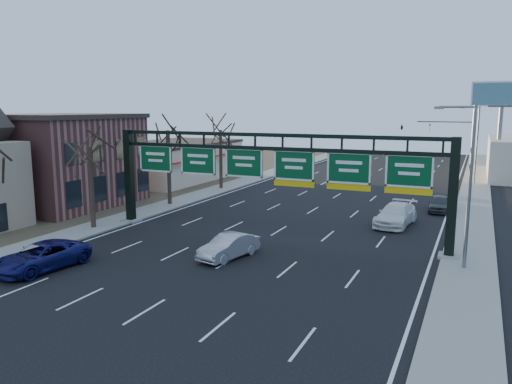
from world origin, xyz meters
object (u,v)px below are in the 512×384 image
at_px(car_silver_sedan, 229,246).
at_px(car_white_wagon, 396,215).
at_px(sign_gantry, 271,171).
at_px(car_blue_suv, 42,256).

height_order(car_silver_sedan, car_white_wagon, car_white_wagon).
distance_m(sign_gantry, car_silver_sedan, 6.69).
bearing_deg(car_blue_suv, sign_gantry, 59.16).
distance_m(car_silver_sedan, car_white_wagon, 14.88).
relative_size(car_blue_suv, car_white_wagon, 0.95).
height_order(sign_gantry, car_silver_sedan, sign_gantry).
height_order(sign_gantry, car_blue_suv, sign_gantry).
distance_m(sign_gantry, car_white_wagon, 11.00).
distance_m(car_blue_suv, car_white_wagon, 24.84).
xyz_separation_m(sign_gantry, car_silver_sedan, (-0.44, -5.40, -3.92)).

